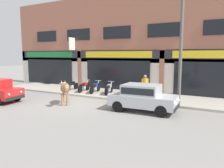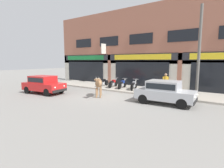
# 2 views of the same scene
# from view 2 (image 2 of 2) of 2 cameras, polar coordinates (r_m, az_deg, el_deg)

# --- Properties ---
(ground_plane) EXTENTS (90.00, 90.00, 0.00)m
(ground_plane) POSITION_cam_2_polar(r_m,az_deg,el_deg) (13.09, -2.58, -4.26)
(ground_plane) COLOR gray
(sidewalk) EXTENTS (19.00, 3.67, 0.14)m
(sidewalk) POSITION_cam_2_polar(r_m,az_deg,el_deg) (16.39, 6.17, -1.62)
(sidewalk) COLOR #A8A093
(sidewalk) RESTS_ON ground
(shop_building) EXTENTS (23.00, 1.40, 8.02)m
(shop_building) POSITION_cam_2_polar(r_m,az_deg,el_deg) (18.06, 9.66, 11.02)
(shop_building) COLOR #9E604C
(shop_building) RESTS_ON ground
(cow) EXTENTS (1.48, 1.84, 1.61)m
(cow) POSITION_cam_2_polar(r_m,az_deg,el_deg) (13.01, -4.41, 0.14)
(cow) COLOR #936B47
(cow) RESTS_ON ground
(car_0) EXTENTS (3.67, 1.76, 1.46)m
(car_0) POSITION_cam_2_polar(r_m,az_deg,el_deg) (11.38, 16.73, -2.22)
(car_0) COLOR black
(car_0) RESTS_ON ground
(car_1) EXTENTS (3.75, 2.03, 1.46)m
(car_1) POSITION_cam_2_polar(r_m,az_deg,el_deg) (15.44, -21.47, 0.10)
(car_1) COLOR black
(car_1) RESTS_ON ground
(motorcycle_0) EXTENTS (0.52, 1.81, 0.88)m
(motorcycle_0) POSITION_cam_2_polar(r_m,az_deg,el_deg) (17.57, -2.94, 0.54)
(motorcycle_0) COLOR black
(motorcycle_0) RESTS_ON sidewalk
(motorcycle_1) EXTENTS (0.53, 1.81, 0.88)m
(motorcycle_1) POSITION_cam_2_polar(r_m,az_deg,el_deg) (16.89, 0.34, 0.26)
(motorcycle_1) COLOR black
(motorcycle_1) RESTS_ON sidewalk
(motorcycle_2) EXTENTS (0.56, 1.80, 0.88)m
(motorcycle_2) POSITION_cam_2_polar(r_m,az_deg,el_deg) (16.28, 3.36, -0.03)
(motorcycle_2) COLOR black
(motorcycle_2) RESTS_ON sidewalk
(motorcycle_3) EXTENTS (0.64, 1.79, 0.88)m
(motorcycle_3) POSITION_cam_2_polar(r_m,az_deg,el_deg) (15.73, 7.13, -0.35)
(motorcycle_3) COLOR black
(motorcycle_3) RESTS_ON sidewalk
(pedestrian) EXTENTS (0.35, 0.40, 1.60)m
(pedestrian) POSITION_cam_2_polar(r_m,az_deg,el_deg) (13.83, 17.07, 0.77)
(pedestrian) COLOR #2D2D33
(pedestrian) RESTS_ON sidewalk
(utility_pole) EXTENTS (0.18, 0.18, 6.08)m
(utility_pole) POSITION_cam_2_polar(r_m,az_deg,el_deg) (12.74, 26.54, 9.00)
(utility_pole) COLOR #595651
(utility_pole) RESTS_ON sidewalk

